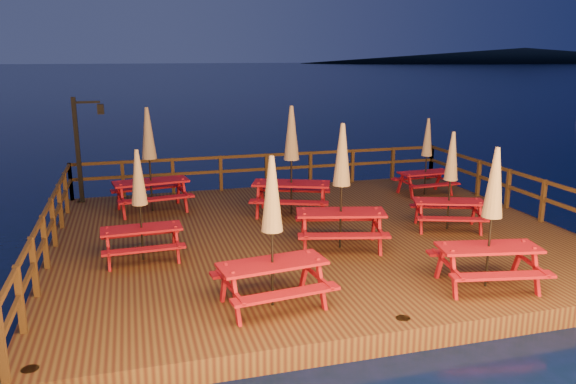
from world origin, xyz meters
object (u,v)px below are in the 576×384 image
object	(u,v)px
lamp_post	(83,140)
picnic_table_0	(492,216)
picnic_table_2	(149,158)
picnic_table_1	(140,204)

from	to	relation	value
lamp_post	picnic_table_0	bearing A→B (deg)	-48.45
lamp_post	picnic_table_2	distance (m)	2.34
picnic_table_1	picnic_table_2	world-z (taller)	picnic_table_2
picnic_table_0	picnic_table_2	size ratio (longest dim) A/B	0.92
picnic_table_2	lamp_post	bearing A→B (deg)	130.51
picnic_table_2	picnic_table_0	bearing A→B (deg)	-59.12
lamp_post	picnic_table_2	size ratio (longest dim) A/B	1.07
picnic_table_0	picnic_table_1	size ratio (longest dim) A/B	1.12
lamp_post	picnic_table_0	xyz separation A→B (m)	(7.44, -8.40, -0.45)
lamp_post	picnic_table_2	world-z (taller)	lamp_post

